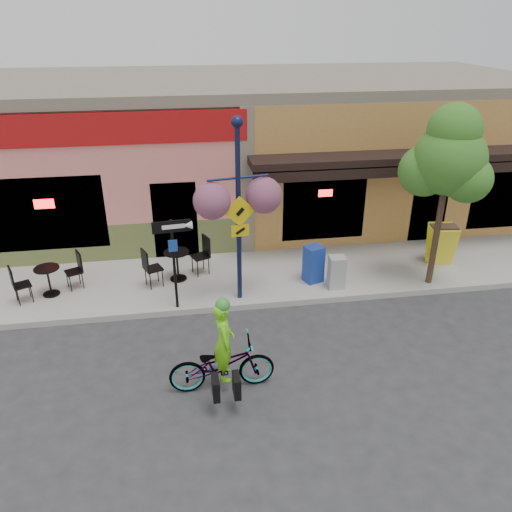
{
  "coord_description": "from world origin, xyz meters",
  "views": [
    {
      "loc": [
        -2.78,
        -9.47,
        6.29
      ],
      "look_at": [
        -1.22,
        0.5,
        1.4
      ],
      "focal_mm": 35.0,
      "sensor_mm": 36.0,
      "label": 1
    }
  ],
  "objects": [
    {
      "name": "newspaper_box_blue",
      "position": [
        0.39,
        1.39,
        0.63
      ],
      "size": [
        0.54,
        0.51,
        0.96
      ],
      "primitive_type": null,
      "rotation": [
        0.0,
        0.0,
        0.35
      ],
      "color": "#19389A",
      "rests_on": "sidewalk"
    },
    {
      "name": "bicycle",
      "position": [
        -2.26,
        -2.11,
        0.51
      ],
      "size": [
        1.96,
        0.72,
        1.02
      ],
      "primitive_type": "imported",
      "rotation": [
        0.0,
        0.0,
        1.59
      ],
      "color": "#97250D",
      "rests_on": "ground"
    },
    {
      "name": "cafe_set_right",
      "position": [
        -3.0,
        2.01,
        0.66
      ],
      "size": [
        1.91,
        1.45,
        1.03
      ],
      "primitive_type": null,
      "rotation": [
        0.0,
        0.0,
        0.4
      ],
      "color": "black",
      "rests_on": "sidewalk"
    },
    {
      "name": "newspaper_box_grey",
      "position": [
        0.87,
        0.98,
        0.57
      ],
      "size": [
        0.41,
        0.37,
        0.83
      ],
      "primitive_type": null,
      "rotation": [
        0.0,
        0.0,
        -0.05
      ],
      "color": "#A4A4A4",
      "rests_on": "sidewalk"
    },
    {
      "name": "cafe_set_left",
      "position": [
        -6.07,
        1.7,
        0.63
      ],
      "size": [
        1.77,
        1.39,
        0.95
      ],
      "primitive_type": null,
      "rotation": [
        0.0,
        0.0,
        0.43
      ],
      "color": "black",
      "rests_on": "sidewalk"
    },
    {
      "name": "sidewalk",
      "position": [
        0.0,
        2.0,
        0.07
      ],
      "size": [
        24.0,
        3.0,
        0.15
      ],
      "primitive_type": "cube",
      "color": "#9E9B93",
      "rests_on": "ground"
    },
    {
      "name": "building",
      "position": [
        0.0,
        7.5,
        2.25
      ],
      "size": [
        18.2,
        8.2,
        4.5
      ],
      "primitive_type": null,
      "color": "#E57B71",
      "rests_on": "ground"
    },
    {
      "name": "street_tree",
      "position": [
        3.29,
        0.87,
        2.4
      ],
      "size": [
        2.27,
        2.27,
        4.49
      ],
      "primitive_type": null,
      "rotation": [
        0.0,
        0.0,
        -0.37
      ],
      "color": "#3D7A26",
      "rests_on": "sidewalk"
    },
    {
      "name": "lamp_post",
      "position": [
        -1.56,
        0.86,
        2.3
      ],
      "size": [
        1.44,
        0.76,
        4.3
      ],
      "primitive_type": null,
      "rotation": [
        0.0,
        0.0,
        0.16
      ],
      "color": "#131A3E",
      "rests_on": "sidewalk"
    },
    {
      "name": "ground",
      "position": [
        0.0,
        0.0,
        0.0
      ],
      "size": [
        90.0,
        90.0,
        0.0
      ],
      "primitive_type": "plane",
      "color": "#2D2D30",
      "rests_on": "ground"
    },
    {
      "name": "sandwich_board",
      "position": [
        4.03,
        1.65,
        0.7
      ],
      "size": [
        0.73,
        0.58,
        1.1
      ],
      "primitive_type": null,
      "rotation": [
        0.0,
        0.0,
        -0.14
      ],
      "color": "yellow",
      "rests_on": "sidewalk"
    },
    {
      "name": "curb",
      "position": [
        0.0,
        0.55,
        0.07
      ],
      "size": [
        24.0,
        0.12,
        0.15
      ],
      "primitive_type": "cube",
      "color": "#A8A59E",
      "rests_on": "ground"
    },
    {
      "name": "one_way_sign",
      "position": [
        -3.05,
        0.65,
        1.24
      ],
      "size": [
        0.85,
        0.27,
        2.18
      ],
      "primitive_type": null,
      "rotation": [
        0.0,
        0.0,
        0.11
      ],
      "color": "black",
      "rests_on": "sidewalk"
    },
    {
      "name": "cyclist_rider",
      "position": [
        -2.21,
        -2.11,
        0.78
      ],
      "size": [
        0.38,
        0.57,
        1.55
      ],
      "primitive_type": "imported",
      "rotation": [
        0.0,
        0.0,
        1.59
      ],
      "color": "#6EDF17",
      "rests_on": "ground"
    }
  ]
}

